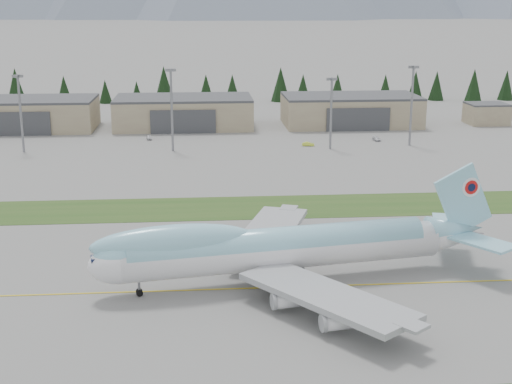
{
  "coord_description": "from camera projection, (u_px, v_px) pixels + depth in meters",
  "views": [
    {
      "loc": [
        -9.46,
        -102.7,
        42.94
      ],
      "look_at": [
        0.99,
        28.04,
        8.0
      ],
      "focal_mm": 50.0,
      "sensor_mm": 36.0,
      "label": 1
    }
  ],
  "objects": [
    {
      "name": "hangar_right",
      "position": [
        350.0,
        110.0,
        257.17
      ],
      "size": [
        48.0,
        26.6,
        10.8
      ],
      "color": "gray",
      "rests_on": "ground"
    },
    {
      "name": "grass_strip_far",
      "position": [
        245.0,
        208.0,
        154.05
      ],
      "size": [
        400.0,
        18.0,
        0.08
      ],
      "primitive_type": "cube",
      "color": "#294B1A",
      "rests_on": "ground"
    },
    {
      "name": "service_vehicle_a",
      "position": [
        149.0,
        140.0,
        230.63
      ],
      "size": [
        2.23,
        4.16,
        1.34
      ],
      "primitive_type": "imported",
      "rotation": [
        0.0,
        0.0,
        0.17
      ],
      "color": "silver",
      "rests_on": "ground"
    },
    {
      "name": "boeing_747_freighter",
      "position": [
        279.0,
        247.0,
        111.57
      ],
      "size": [
        67.45,
        57.21,
        17.68
      ],
      "rotation": [
        0.0,
        0.0,
        0.16
      ],
      "color": "white",
      "rests_on": "ground"
    },
    {
      "name": "floodlight_masts",
      "position": [
        298.0,
        96.0,
        213.02
      ],
      "size": [
        163.24,
        6.6,
        24.49
      ],
      "color": "gray",
      "rests_on": "ground"
    },
    {
      "name": "service_vehicle_b",
      "position": [
        308.0,
        146.0,
        220.42
      ],
      "size": [
        3.93,
        2.05,
        1.23
      ],
      "primitive_type": "imported",
      "rotation": [
        0.0,
        0.0,
        1.37
      ],
      "color": "#CBE439",
      "rests_on": "ground"
    },
    {
      "name": "ground",
      "position": [
        264.0,
        288.0,
        110.71
      ],
      "size": [
        7000.0,
        7000.0,
        0.0
      ],
      "primitive_type": "plane",
      "color": "slate",
      "rests_on": "ground"
    },
    {
      "name": "service_vehicle_c",
      "position": [
        377.0,
        141.0,
        228.75
      ],
      "size": [
        2.2,
        4.53,
        1.27
      ],
      "primitive_type": "imported",
      "rotation": [
        0.0,
        0.0,
        0.1
      ],
      "color": "silver",
      "rests_on": "ground"
    },
    {
      "name": "hangar_left",
      "position": [
        26.0,
        114.0,
        248.32
      ],
      "size": [
        48.0,
        26.6,
        10.8
      ],
      "color": "gray",
      "rests_on": "ground"
    },
    {
      "name": "control_shed",
      "position": [
        487.0,
        114.0,
        259.61
      ],
      "size": [
        14.0,
        12.0,
        7.6
      ],
      "color": "gray",
      "rests_on": "ground"
    },
    {
      "name": "conifer_belt",
      "position": [
        234.0,
        87.0,
        314.41
      ],
      "size": [
        270.84,
        15.34,
        16.39
      ],
      "color": "black",
      "rests_on": "ground"
    },
    {
      "name": "taxiway_line_main",
      "position": [
        264.0,
        288.0,
        110.71
      ],
      "size": [
        400.0,
        0.4,
        0.02
      ],
      "primitive_type": "cube",
      "color": "gold",
      "rests_on": "ground"
    },
    {
      "name": "hangar_center",
      "position": [
        184.0,
        112.0,
        252.55
      ],
      "size": [
        48.0,
        26.6,
        10.8
      ],
      "color": "gray",
      "rests_on": "ground"
    }
  ]
}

